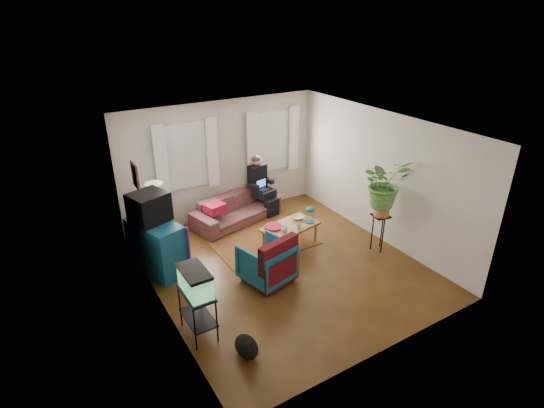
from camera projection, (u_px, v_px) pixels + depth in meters
floor at (283, 266)px, 7.81m from camera, size 4.50×5.00×0.01m
ceiling at (285, 127)px, 6.70m from camera, size 4.50×5.00×0.01m
wall_back at (222, 161)px, 9.19m from camera, size 4.50×0.01×2.60m
wall_front at (392, 273)px, 5.32m from camera, size 4.50×0.01×2.60m
wall_left at (155, 235)px, 6.20m from camera, size 0.01×5.00×2.60m
wall_right at (380, 177)px, 8.31m from camera, size 0.01×5.00×2.60m
window_left at (186, 156)px, 8.69m from camera, size 1.08×0.04×1.38m
window_right at (272, 141)px, 9.66m from camera, size 1.08×0.04×1.38m
curtains_left at (188, 157)px, 8.63m from camera, size 1.36×0.06×1.50m
curtains_right at (273, 142)px, 9.59m from camera, size 1.36×0.06×1.50m
picture_frame at (136, 175)px, 6.60m from camera, size 0.04×0.32×0.40m
area_rug at (260, 239)px, 8.69m from camera, size 2.01×1.61×0.01m
sofa at (236, 205)px, 9.27m from camera, size 2.16×1.25×0.79m
seated_person at (260, 187)px, 9.64m from camera, size 0.64×0.73×1.21m
side_table at (159, 227)px, 8.47m from camera, size 0.51×0.51×0.67m
table_lamp at (155, 199)px, 8.20m from camera, size 0.38×0.38×0.62m
dresser at (157, 247)px, 7.48m from camera, size 0.85×1.19×0.97m
crt_tv at (149, 207)px, 7.24m from camera, size 0.73×0.70×0.52m
aquarium_stand at (198, 313)px, 6.05m from camera, size 0.37×0.65×0.73m
aquarium at (195, 281)px, 5.82m from camera, size 0.33×0.59×0.38m
black_cat at (246, 345)px, 5.73m from camera, size 0.40×0.50×0.37m
armchair at (266, 260)px, 7.24m from camera, size 0.93×0.89×0.80m
serape_throw at (279, 259)px, 6.98m from camera, size 0.82×0.37×0.66m
coffee_table at (290, 236)px, 8.36m from camera, size 1.22×0.82×0.46m
cup_a at (285, 229)px, 8.01m from camera, size 0.15×0.15×0.10m
cup_b at (299, 226)px, 8.15m from camera, size 0.12×0.12×0.10m
bowl at (298, 218)px, 8.50m from camera, size 0.26×0.26×0.05m
snack_tray at (273, 227)px, 8.16m from camera, size 0.41×0.41×0.04m
birdcage at (310, 215)px, 8.32m from camera, size 0.22×0.22×0.33m
plant_stand at (379, 233)px, 8.18m from camera, size 0.36×0.36×0.75m
potted_plant at (384, 190)px, 7.80m from camera, size 0.96×0.87×0.95m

